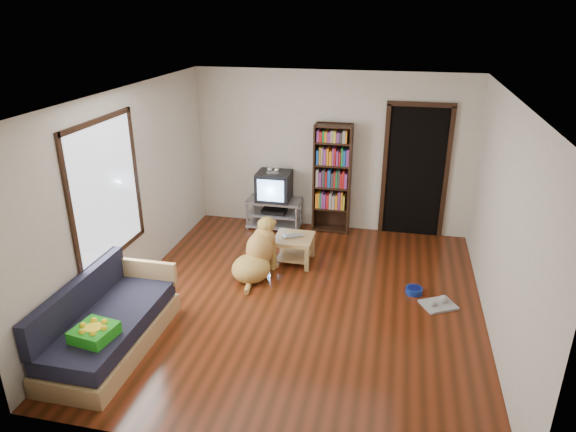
% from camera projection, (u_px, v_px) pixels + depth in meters
% --- Properties ---
extents(ground, '(5.00, 5.00, 0.00)m').
position_uv_depth(ground, '(301.00, 301.00, 6.56)').
color(ground, '#5C220F').
rests_on(ground, ground).
extents(ceiling, '(5.00, 5.00, 0.00)m').
position_uv_depth(ceiling, '(303.00, 95.00, 5.57)').
color(ceiling, white).
rests_on(ceiling, ground).
extents(wall_back, '(4.50, 0.00, 4.50)m').
position_uv_depth(wall_back, '(331.00, 152.00, 8.33)').
color(wall_back, beige).
rests_on(wall_back, ground).
extents(wall_front, '(4.50, 0.00, 4.50)m').
position_uv_depth(wall_front, '(237.00, 325.00, 3.81)').
color(wall_front, beige).
rests_on(wall_front, ground).
extents(wall_left, '(0.00, 5.00, 5.00)m').
position_uv_depth(wall_left, '(128.00, 193.00, 6.52)').
color(wall_left, beige).
rests_on(wall_left, ground).
extents(wall_right, '(0.00, 5.00, 5.00)m').
position_uv_depth(wall_right, '(503.00, 223.00, 5.62)').
color(wall_right, beige).
rests_on(wall_right, ground).
extents(green_cushion, '(0.43, 0.43, 0.13)m').
position_uv_depth(green_cushion, '(94.00, 333.00, 5.11)').
color(green_cushion, '#27971B').
rests_on(green_cushion, sofa).
extents(laptop, '(0.35, 0.30, 0.02)m').
position_uv_depth(laptop, '(294.00, 237.00, 7.40)').
color(laptop, silver).
rests_on(laptop, coffee_table).
extents(dog_bowl, '(0.22, 0.22, 0.08)m').
position_uv_depth(dog_bowl, '(414.00, 291.00, 6.73)').
color(dog_bowl, navy).
rests_on(dog_bowl, ground).
extents(grey_rag, '(0.50, 0.47, 0.03)m').
position_uv_depth(grey_rag, '(438.00, 305.00, 6.45)').
color(grey_rag, gray).
rests_on(grey_rag, ground).
extents(window, '(0.03, 1.46, 1.70)m').
position_uv_depth(window, '(106.00, 191.00, 5.98)').
color(window, white).
rests_on(window, wall_left).
extents(doorway, '(1.03, 0.05, 2.19)m').
position_uv_depth(doorway, '(415.00, 169.00, 8.11)').
color(doorway, black).
rests_on(doorway, wall_back).
extents(tv_stand, '(0.90, 0.45, 0.50)m').
position_uv_depth(tv_stand, '(274.00, 212.00, 8.67)').
color(tv_stand, '#99999E').
rests_on(tv_stand, ground).
extents(crt_tv, '(0.55, 0.52, 0.58)m').
position_uv_depth(crt_tv, '(274.00, 185.00, 8.51)').
color(crt_tv, black).
rests_on(crt_tv, tv_stand).
extents(bookshelf, '(0.60, 0.30, 1.80)m').
position_uv_depth(bookshelf, '(332.00, 173.00, 8.29)').
color(bookshelf, black).
rests_on(bookshelf, ground).
extents(sofa, '(0.80, 1.80, 0.80)m').
position_uv_depth(sofa, '(108.00, 327.00, 5.59)').
color(sofa, tan).
rests_on(sofa, ground).
extents(coffee_table, '(0.55, 0.55, 0.40)m').
position_uv_depth(coffee_table, '(294.00, 244.00, 7.47)').
color(coffee_table, tan).
rests_on(coffee_table, ground).
extents(dog, '(0.69, 1.00, 0.83)m').
position_uv_depth(dog, '(257.00, 255.00, 7.10)').
color(dog, gold).
rests_on(dog, ground).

